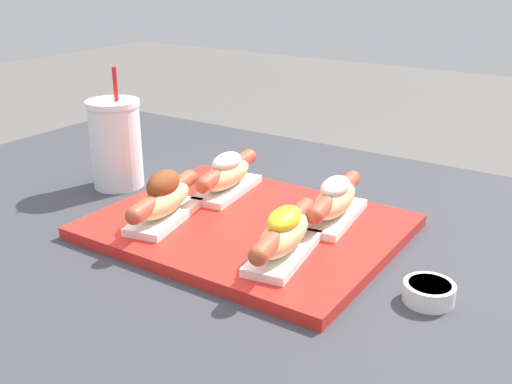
% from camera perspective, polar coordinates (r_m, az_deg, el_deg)
% --- Properties ---
extents(serving_tray, '(0.45, 0.36, 0.02)m').
position_cam_1_polar(serving_tray, '(0.93, -0.68, -3.18)').
color(serving_tray, red).
rests_on(serving_tray, patio_table).
extents(hot_dog_0, '(0.09, 0.19, 0.08)m').
position_cam_1_polar(hot_dog_0, '(0.92, -8.74, -0.62)').
color(hot_dog_0, white).
rests_on(hot_dog_0, serving_tray).
extents(hot_dog_1, '(0.08, 0.19, 0.07)m').
position_cam_1_polar(hot_dog_1, '(0.80, 2.69, -4.02)').
color(hot_dog_1, white).
rests_on(hot_dog_1, serving_tray).
extents(hot_dog_2, '(0.08, 0.20, 0.07)m').
position_cam_1_polar(hot_dog_2, '(1.02, -2.77, 1.71)').
color(hot_dog_2, white).
rests_on(hot_dog_2, serving_tray).
extents(hot_dog_3, '(0.08, 0.20, 0.07)m').
position_cam_1_polar(hot_dog_3, '(0.92, 7.51, -0.76)').
color(hot_dog_3, white).
rests_on(hot_dog_3, serving_tray).
extents(sauce_bowl, '(0.06, 0.06, 0.02)m').
position_cam_1_polar(sauce_bowl, '(0.77, 16.16, -9.08)').
color(sauce_bowl, white).
rests_on(sauce_bowl, patio_table).
extents(drink_cup, '(0.10, 0.10, 0.22)m').
position_cam_1_polar(drink_cup, '(1.12, -13.20, 4.50)').
color(drink_cup, white).
rests_on(drink_cup, patio_table).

